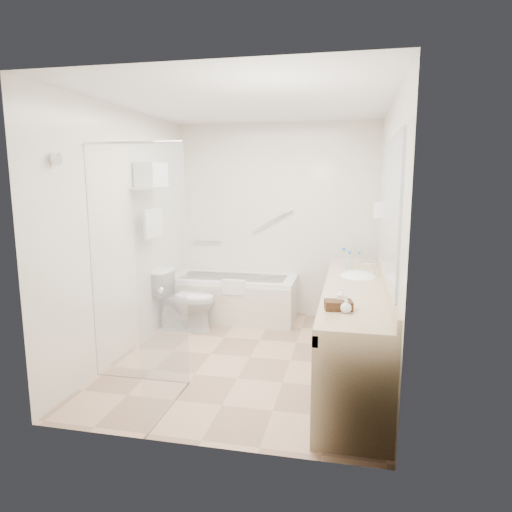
% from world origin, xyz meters
% --- Properties ---
extents(floor, '(3.20, 3.20, 0.00)m').
position_xyz_m(floor, '(0.00, 0.00, 0.00)').
color(floor, tan).
rests_on(floor, ground).
extents(ceiling, '(2.60, 3.20, 0.10)m').
position_xyz_m(ceiling, '(0.00, 0.00, 2.50)').
color(ceiling, silver).
rests_on(ceiling, wall_back).
extents(wall_back, '(2.60, 0.10, 2.50)m').
position_xyz_m(wall_back, '(0.00, 1.60, 1.25)').
color(wall_back, beige).
rests_on(wall_back, ground).
extents(wall_front, '(2.60, 0.10, 2.50)m').
position_xyz_m(wall_front, '(0.00, -1.60, 1.25)').
color(wall_front, beige).
rests_on(wall_front, ground).
extents(wall_left, '(0.10, 3.20, 2.50)m').
position_xyz_m(wall_left, '(-1.30, 0.00, 1.25)').
color(wall_left, beige).
rests_on(wall_left, ground).
extents(wall_right, '(0.10, 3.20, 2.50)m').
position_xyz_m(wall_right, '(1.30, 0.00, 1.25)').
color(wall_right, beige).
rests_on(wall_right, ground).
extents(bathtub, '(1.60, 0.73, 0.59)m').
position_xyz_m(bathtub, '(-0.50, 1.24, 0.28)').
color(bathtub, white).
rests_on(bathtub, floor).
extents(grab_bar_short, '(0.40, 0.03, 0.03)m').
position_xyz_m(grab_bar_short, '(-0.95, 1.56, 0.95)').
color(grab_bar_short, silver).
rests_on(grab_bar_short, wall_back).
extents(grab_bar_long, '(0.53, 0.03, 0.33)m').
position_xyz_m(grab_bar_long, '(-0.05, 1.56, 1.25)').
color(grab_bar_long, silver).
rests_on(grab_bar_long, wall_back).
extents(shower_enclosure, '(0.96, 0.91, 2.11)m').
position_xyz_m(shower_enclosure, '(-0.63, -0.93, 1.07)').
color(shower_enclosure, silver).
rests_on(shower_enclosure, floor).
extents(towel_shelf, '(0.24, 0.55, 0.81)m').
position_xyz_m(towel_shelf, '(-1.17, 0.35, 1.75)').
color(towel_shelf, silver).
rests_on(towel_shelf, wall_left).
extents(vanity_counter, '(0.55, 2.70, 0.95)m').
position_xyz_m(vanity_counter, '(1.02, -0.15, 0.64)').
color(vanity_counter, '#CBB287').
rests_on(vanity_counter, floor).
extents(sink, '(0.40, 0.52, 0.14)m').
position_xyz_m(sink, '(1.05, 0.25, 0.82)').
color(sink, white).
rests_on(sink, vanity_counter).
extents(faucet, '(0.03, 0.03, 0.14)m').
position_xyz_m(faucet, '(1.20, 0.25, 0.93)').
color(faucet, silver).
rests_on(faucet, vanity_counter).
extents(mirror, '(0.02, 2.00, 1.20)m').
position_xyz_m(mirror, '(1.29, -0.15, 1.55)').
color(mirror, '#A6ABB1').
rests_on(mirror, wall_right).
extents(hairdryer_unit, '(0.08, 0.10, 0.18)m').
position_xyz_m(hairdryer_unit, '(1.25, 1.05, 1.45)').
color(hairdryer_unit, white).
rests_on(hairdryer_unit, wall_right).
extents(toilet, '(0.75, 0.43, 0.73)m').
position_xyz_m(toilet, '(-0.95, 0.70, 0.36)').
color(toilet, white).
rests_on(toilet, floor).
extents(amenity_basket, '(0.22, 0.17, 0.07)m').
position_xyz_m(amenity_basket, '(0.90, -1.00, 0.88)').
color(amenity_basket, '#412817').
rests_on(amenity_basket, vanity_counter).
extents(soap_bottle_a, '(0.09, 0.16, 0.07)m').
position_xyz_m(soap_bottle_a, '(0.92, -0.94, 0.89)').
color(soap_bottle_a, white).
rests_on(soap_bottle_a, vanity_counter).
extents(soap_bottle_b, '(0.10, 0.12, 0.08)m').
position_xyz_m(soap_bottle_b, '(0.96, -1.07, 0.89)').
color(soap_bottle_b, white).
rests_on(soap_bottle_b, vanity_counter).
extents(water_bottle_left, '(0.06, 0.06, 0.20)m').
position_xyz_m(water_bottle_left, '(0.96, 0.48, 0.94)').
color(water_bottle_left, silver).
rests_on(water_bottle_left, vanity_counter).
extents(water_bottle_mid, '(0.06, 0.06, 0.18)m').
position_xyz_m(water_bottle_mid, '(1.06, 0.59, 0.93)').
color(water_bottle_mid, silver).
rests_on(water_bottle_mid, vanity_counter).
extents(water_bottle_right, '(0.07, 0.07, 0.22)m').
position_xyz_m(water_bottle_right, '(0.90, 0.59, 0.95)').
color(water_bottle_right, silver).
rests_on(water_bottle_right, vanity_counter).
extents(drinking_glass_near, '(0.08, 0.08, 0.08)m').
position_xyz_m(drinking_glass_near, '(1.00, 0.84, 0.89)').
color(drinking_glass_near, silver).
rests_on(drinking_glass_near, vanity_counter).
extents(drinking_glass_far, '(0.09, 0.09, 0.10)m').
position_xyz_m(drinking_glass_far, '(0.96, 0.62, 0.90)').
color(drinking_glass_far, silver).
rests_on(drinking_glass_far, vanity_counter).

